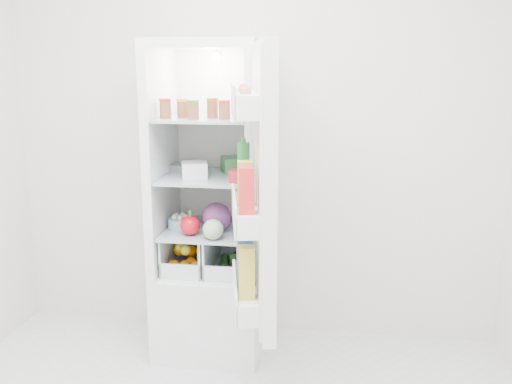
% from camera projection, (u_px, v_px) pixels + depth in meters
% --- Properties ---
extents(room_walls, '(3.02, 3.02, 2.61)m').
position_uv_depth(room_walls, '(184.00, 89.00, 1.92)').
color(room_walls, silver).
rests_on(room_walls, ground).
extents(refrigerator, '(0.60, 0.60, 1.80)m').
position_uv_depth(refrigerator, '(213.00, 238.00, 3.36)').
color(refrigerator, white).
rests_on(refrigerator, ground).
extents(shelf_low, '(0.49, 0.53, 0.01)m').
position_uv_depth(shelf_low, '(210.00, 229.00, 3.28)').
color(shelf_low, '#9DB1B8').
rests_on(shelf_low, refrigerator).
extents(shelf_mid, '(0.49, 0.53, 0.02)m').
position_uv_depth(shelf_mid, '(209.00, 176.00, 3.21)').
color(shelf_mid, '#9DB1B8').
rests_on(shelf_mid, refrigerator).
extents(shelf_top, '(0.49, 0.53, 0.02)m').
position_uv_depth(shelf_top, '(208.00, 118.00, 3.14)').
color(shelf_top, '#9DB1B8').
rests_on(shelf_top, refrigerator).
extents(crisper_left, '(0.23, 0.46, 0.22)m').
position_uv_depth(crisper_left, '(190.00, 250.00, 3.33)').
color(crisper_left, silver).
rests_on(crisper_left, refrigerator).
extents(crisper_right, '(0.23, 0.46, 0.22)m').
position_uv_depth(crisper_right, '(231.00, 252.00, 3.29)').
color(crisper_right, silver).
rests_on(crisper_right, refrigerator).
extents(condiment_jars, '(0.46, 0.16, 0.08)m').
position_uv_depth(condiment_jars, '(203.00, 110.00, 3.02)').
color(condiment_jars, '#B21919').
rests_on(condiment_jars, shelf_top).
extents(squeeze_bottle, '(0.07, 0.07, 0.20)m').
position_uv_depth(squeeze_bottle, '(250.00, 97.00, 3.20)').
color(squeeze_bottle, white).
rests_on(squeeze_bottle, shelf_top).
extents(tub_white, '(0.17, 0.17, 0.09)m').
position_uv_depth(tub_white, '(194.00, 170.00, 3.13)').
color(tub_white, white).
rests_on(tub_white, shelf_mid).
extents(tin_red, '(0.11, 0.11, 0.07)m').
position_uv_depth(tin_red, '(238.00, 176.00, 3.02)').
color(tin_red, red).
rests_on(tin_red, shelf_mid).
extents(foil_tray, '(0.20, 0.17, 0.04)m').
position_uv_depth(foil_tray, '(186.00, 168.00, 3.31)').
color(foil_tray, '#B9B8BC').
rests_on(foil_tray, shelf_mid).
extents(tub_green, '(0.16, 0.18, 0.09)m').
position_uv_depth(tub_green, '(232.00, 165.00, 3.29)').
color(tub_green, '#419044').
rests_on(tub_green, shelf_mid).
extents(red_cabbage, '(0.17, 0.17, 0.17)m').
position_uv_depth(red_cabbage, '(216.00, 217.00, 3.20)').
color(red_cabbage, '#5E2162').
rests_on(red_cabbage, shelf_low).
extents(bell_pepper, '(0.11, 0.11, 0.11)m').
position_uv_depth(bell_pepper, '(190.00, 225.00, 3.14)').
color(bell_pepper, red).
rests_on(bell_pepper, shelf_low).
extents(mushroom_bowl, '(0.17, 0.17, 0.06)m').
position_uv_depth(mushroom_bowl, '(180.00, 224.00, 3.25)').
color(mushroom_bowl, '#7D9DBA').
rests_on(mushroom_bowl, shelf_low).
extents(salad_bag, '(0.11, 0.11, 0.11)m').
position_uv_depth(salad_bag, '(213.00, 229.00, 3.06)').
color(salad_bag, '#9EBA8B').
rests_on(salad_bag, shelf_low).
extents(citrus_pile, '(0.20, 0.31, 0.16)m').
position_uv_depth(citrus_pile, '(190.00, 256.00, 3.31)').
color(citrus_pile, orange).
rests_on(citrus_pile, refrigerator).
extents(veg_pile, '(0.16, 0.30, 0.10)m').
position_uv_depth(veg_pile, '(232.00, 259.00, 3.30)').
color(veg_pile, '#204F1A').
rests_on(veg_pile, refrigerator).
extents(fridge_door, '(0.28, 0.60, 1.30)m').
position_uv_depth(fridge_door, '(258.00, 194.00, 2.60)').
color(fridge_door, white).
rests_on(fridge_door, refrigerator).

